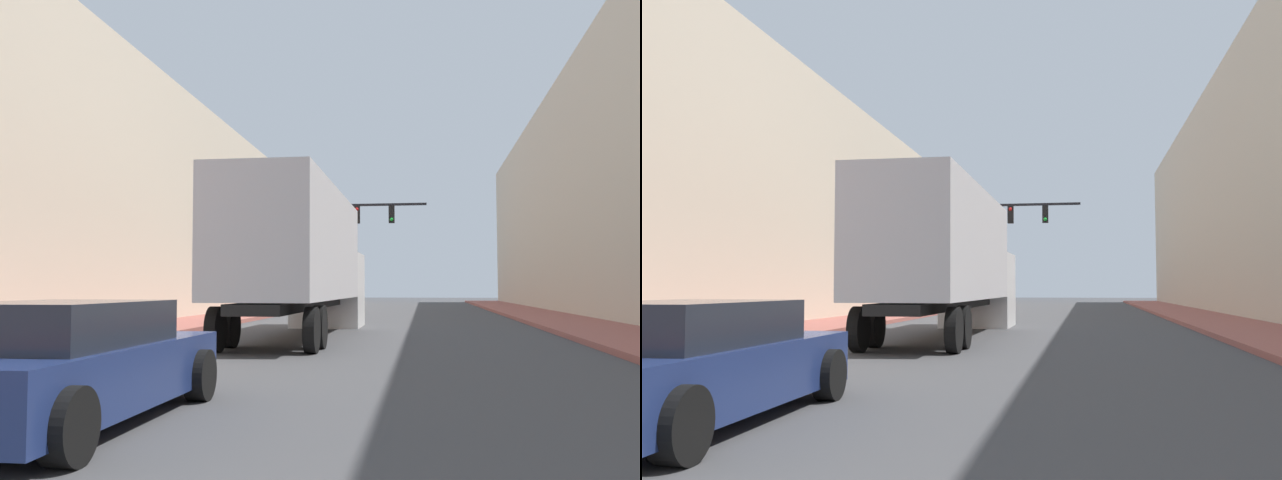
{
  "view_description": "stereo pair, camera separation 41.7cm",
  "coord_description": "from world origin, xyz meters",
  "views": [
    {
      "loc": [
        1.64,
        -0.45,
        1.41
      ],
      "look_at": [
        -0.54,
        14.48,
        2.42
      ],
      "focal_mm": 40.0,
      "sensor_mm": 36.0,
      "label": 1
    },
    {
      "loc": [
        2.05,
        -0.38,
        1.41
      ],
      "look_at": [
        -0.54,
        14.48,
        2.42
      ],
      "focal_mm": 40.0,
      "sensor_mm": 36.0,
      "label": 2
    }
  ],
  "objects": [
    {
      "name": "building_left",
      "position": [
        -11.65,
        30.0,
        5.04
      ],
      "size": [
        6.0,
        80.0,
        10.09
      ],
      "color": "beige",
      "rests_on": "ground"
    },
    {
      "name": "sidewalk_left",
      "position": [
        -7.08,
        30.0,
        0.07
      ],
      "size": [
        3.14,
        80.0,
        0.15
      ],
      "color": "#9E564C",
      "rests_on": "ground"
    },
    {
      "name": "sedan_car",
      "position": [
        -2.03,
        6.54,
        0.62
      ],
      "size": [
        2.03,
        4.63,
        1.27
      ],
      "color": "navy",
      "rests_on": "ground"
    },
    {
      "name": "sidewalk_right",
      "position": [
        7.08,
        30.0,
        0.07
      ],
      "size": [
        3.14,
        80.0,
        0.15
      ],
      "color": "#9E564C",
      "rests_on": "ground"
    },
    {
      "name": "traffic_signal_gantry",
      "position": [
        -3.33,
        36.2,
        4.33
      ],
      "size": [
        7.26,
        0.35,
        5.99
      ],
      "color": "black",
      "rests_on": "ground"
    },
    {
      "name": "semi_truck",
      "position": [
        -1.81,
        19.88,
        2.25
      ],
      "size": [
        2.42,
        13.16,
        4.03
      ],
      "color": "silver",
      "rests_on": "ground"
    }
  ]
}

